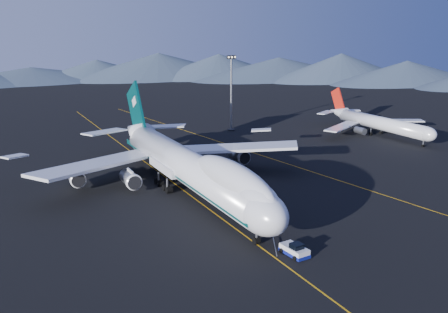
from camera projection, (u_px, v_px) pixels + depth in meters
name	position (u px, v px, depth m)	size (l,w,h in m)	color
ground	(188.00, 194.00, 98.74)	(500.00, 500.00, 0.00)	black
taxiway_line_main	(188.00, 194.00, 98.74)	(0.25, 220.00, 0.01)	#CF900C
taxiway_line_side	(286.00, 163.00, 120.56)	(0.25, 200.00, 0.01)	#CF900C
boeing_747	(187.00, 165.00, 97.30)	(59.62, 72.43, 19.37)	silver
pushback_tug	(294.00, 251.00, 72.19)	(3.01, 4.82, 2.01)	silver
second_jet	(378.00, 123.00, 151.14)	(39.00, 44.06, 12.54)	silver
service_van	(255.00, 148.00, 133.18)	(2.41, 5.22, 1.45)	silver
floodlight_mast	(231.00, 93.00, 155.88)	(2.90, 2.18, 23.51)	black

